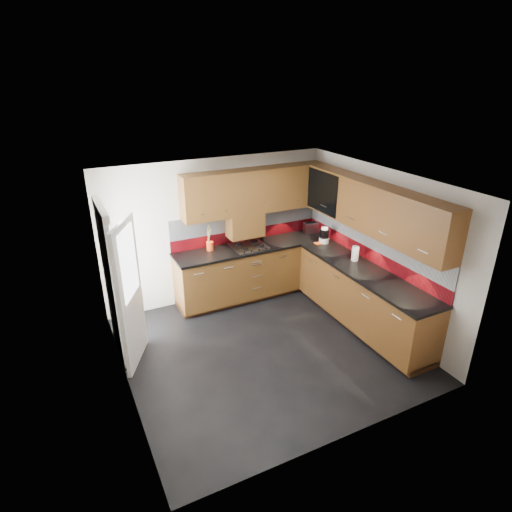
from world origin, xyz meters
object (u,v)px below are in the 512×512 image
utensil_pot (210,245)px  toaster (311,228)px  gas_hob (249,246)px  food_processor (324,236)px

utensil_pot → toaster: (1.94, -0.03, -0.00)m
toaster → gas_hob: bearing=-174.1°
gas_hob → toaster: bearing=5.9°
toaster → utensil_pot: bearing=179.0°
utensil_pot → food_processor: 1.94m
utensil_pot → food_processor: utensil_pot is taller
utensil_pot → toaster: utensil_pot is taller
gas_hob → toaster: 1.31m
gas_hob → utensil_pot: size_ratio=1.35×
gas_hob → food_processor: size_ratio=2.03×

